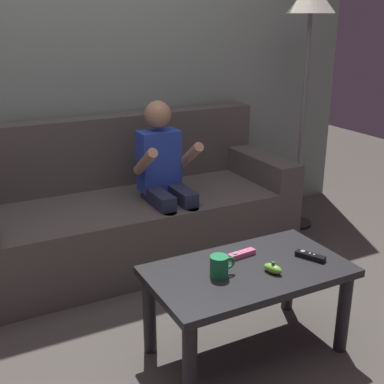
% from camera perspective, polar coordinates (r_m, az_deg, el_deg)
% --- Properties ---
extents(ground_plane, '(8.42, 8.42, 0.00)m').
position_cam_1_polar(ground_plane, '(2.44, -0.79, -18.13)').
color(ground_plane, '#4C4742').
extents(wall_back, '(4.21, 0.05, 2.50)m').
position_cam_1_polar(wall_back, '(3.34, -12.84, 14.84)').
color(wall_back, gray).
rests_on(wall_back, ground).
extents(couch, '(2.03, 0.80, 0.88)m').
position_cam_1_polar(couch, '(3.24, -6.99, -2.28)').
color(couch, '#56514C').
rests_on(couch, ground).
extents(person_seated_on_couch, '(0.35, 0.43, 1.01)m').
position_cam_1_polar(person_seated_on_couch, '(3.04, -3.06, 1.89)').
color(person_seated_on_couch, '#282D47').
rests_on(person_seated_on_couch, ground).
extents(coffee_table, '(0.89, 0.50, 0.43)m').
position_cam_1_polar(coffee_table, '(2.30, 6.37, -10.23)').
color(coffee_table, '#232326').
rests_on(coffee_table, ground).
extents(game_remote_black_near_edge, '(0.09, 0.14, 0.03)m').
position_cam_1_polar(game_remote_black_near_edge, '(2.39, 13.28, -7.11)').
color(game_remote_black_near_edge, black).
rests_on(game_remote_black_near_edge, coffee_table).
extents(nunchuk_lime, '(0.07, 0.10, 0.05)m').
position_cam_1_polar(nunchuk_lime, '(2.23, 9.17, -8.58)').
color(nunchuk_lime, '#72C638').
rests_on(nunchuk_lime, coffee_table).
extents(game_remote_pink_far_corner, '(0.14, 0.05, 0.03)m').
position_cam_1_polar(game_remote_pink_far_corner, '(2.35, 5.65, -7.03)').
color(game_remote_pink_far_corner, pink).
rests_on(game_remote_pink_far_corner, coffee_table).
extents(coffee_mug, '(0.12, 0.08, 0.10)m').
position_cam_1_polar(coffee_mug, '(2.16, 3.16, -8.42)').
color(coffee_mug, '#1E7F47').
rests_on(coffee_mug, coffee_table).
extents(floor_lamp, '(0.32, 0.32, 1.70)m').
position_cam_1_polar(floor_lamp, '(3.59, 13.29, 18.69)').
color(floor_lamp, black).
rests_on(floor_lamp, ground).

